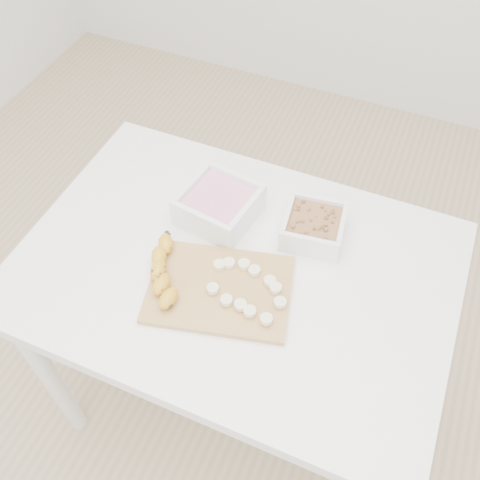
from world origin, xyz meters
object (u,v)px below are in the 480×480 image
at_px(bowl_granola, 314,226).
at_px(banana, 164,272).
at_px(cutting_board, 220,289).
at_px(table, 235,288).
at_px(bowl_yogurt, 219,205).

xyz_separation_m(bowl_granola, banana, (-0.26, -0.25, -0.00)).
height_order(bowl_granola, cutting_board, bowl_granola).
relative_size(table, banana, 5.08).
distance_m(bowl_granola, banana, 0.37).
height_order(table, banana, banana).
bearing_deg(banana, table, 18.83).
relative_size(bowl_yogurt, bowl_granola, 1.23).
height_order(table, bowl_granola, bowl_granola).
bearing_deg(bowl_yogurt, banana, -98.25).
height_order(table, cutting_board, cutting_board).
distance_m(bowl_yogurt, banana, 0.23).
xyz_separation_m(table, bowl_granola, (0.14, 0.16, 0.13)).
bearing_deg(table, cutting_board, -92.36).
height_order(cutting_board, banana, banana).
distance_m(table, banana, 0.21).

